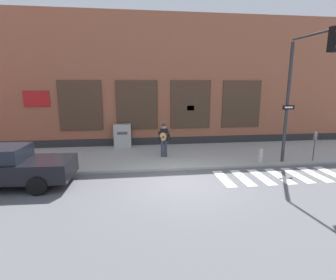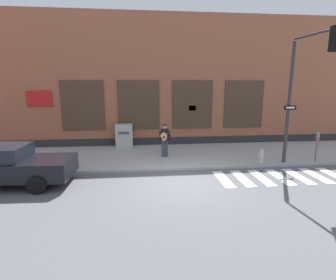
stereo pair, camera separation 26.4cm
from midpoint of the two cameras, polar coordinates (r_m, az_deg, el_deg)
ground_plane at (r=10.20m, az=3.89°, el=-9.47°), size 160.00×160.00×0.00m
sidewalk at (r=13.94m, az=1.05°, el=-3.33°), size 28.00×4.81×0.11m
building_backdrop at (r=17.83m, az=-0.71°, el=12.46°), size 28.00×4.06×7.80m
crosswalk at (r=11.84m, az=23.76°, el=-7.38°), size 5.20×1.90×0.01m
red_car at (r=11.40m, az=-31.04°, el=-4.81°), size 4.67×2.11×1.53m
busker at (r=13.22m, az=-0.16°, el=0.39°), size 0.71×0.53×1.71m
traffic_light at (r=12.58m, az=28.22°, el=11.60°), size 0.63×2.55×5.65m
parking_meter at (r=14.32m, az=30.17°, el=-0.45°), size 0.13×0.11×1.44m
utility_box at (r=15.60m, az=-9.05°, el=0.94°), size 0.99×0.58×1.37m
fire_hydrant at (r=13.09m, az=20.23°, el=-3.29°), size 0.38×0.20×0.70m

